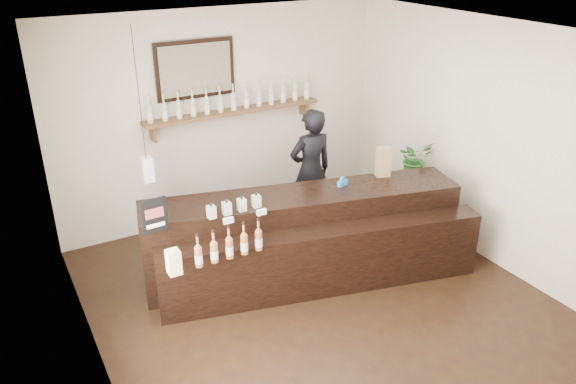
# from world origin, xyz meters

# --- Properties ---
(ground) EXTENTS (5.00, 5.00, 0.00)m
(ground) POSITION_xyz_m (0.00, 0.00, 0.00)
(ground) COLOR black
(ground) RESTS_ON ground
(room_shell) EXTENTS (5.00, 5.00, 5.00)m
(room_shell) POSITION_xyz_m (0.00, 0.00, 1.70)
(room_shell) COLOR beige
(room_shell) RESTS_ON ground
(back_wall_decor) EXTENTS (2.66, 0.96, 1.69)m
(back_wall_decor) POSITION_xyz_m (-0.14, 2.37, 1.75)
(back_wall_decor) COLOR brown
(back_wall_decor) RESTS_ON ground
(counter) EXTENTS (3.61, 1.78, 1.16)m
(counter) POSITION_xyz_m (0.14, 0.57, 0.47)
(counter) COLOR black
(counter) RESTS_ON ground
(promo_sign) EXTENTS (0.25, 0.03, 0.35)m
(promo_sign) POSITION_xyz_m (-1.53, 0.64, 1.17)
(promo_sign) COLOR black
(promo_sign) RESTS_ON counter
(paper_bag) EXTENTS (0.19, 0.17, 0.35)m
(paper_bag) POSITION_xyz_m (1.23, 0.66, 1.17)
(paper_bag) COLOR brown
(paper_bag) RESTS_ON counter
(tape_dispenser) EXTENTS (0.14, 0.09, 0.11)m
(tape_dispenser) POSITION_xyz_m (0.65, 0.66, 1.04)
(tape_dispenser) COLOR blue
(tape_dispenser) RESTS_ON counter
(side_cabinet) EXTENTS (0.38, 0.51, 0.71)m
(side_cabinet) POSITION_xyz_m (2.00, 0.97, 0.36)
(side_cabinet) COLOR brown
(side_cabinet) RESTS_ON ground
(potted_plant) EXTENTS (0.43, 0.37, 0.48)m
(potted_plant) POSITION_xyz_m (2.00, 0.97, 0.95)
(potted_plant) COLOR #306829
(potted_plant) RESTS_ON side_cabinet
(shopkeeper) EXTENTS (0.69, 0.46, 1.86)m
(shopkeeper) POSITION_xyz_m (0.78, 1.55, 0.93)
(shopkeeper) COLOR black
(shopkeeper) RESTS_ON ground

